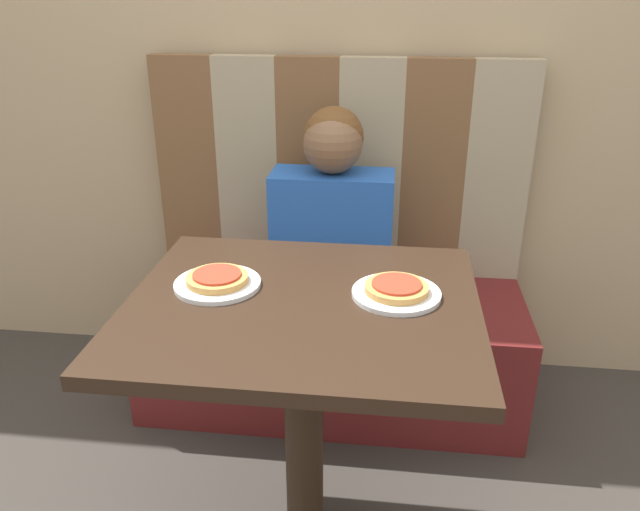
{
  "coord_description": "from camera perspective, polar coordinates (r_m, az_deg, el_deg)",
  "views": [
    {
      "loc": [
        0.2,
        -1.28,
        1.45
      ],
      "look_at": [
        0.0,
        0.35,
        0.73
      ],
      "focal_mm": 35.0,
      "sensor_mm": 36.0,
      "label": 1
    }
  ],
  "objects": [
    {
      "name": "wall_back",
      "position": [
        2.32,
        2.12,
        19.86
      ],
      "size": [
        7.0,
        0.05,
        2.6
      ],
      "color": "tan",
      "rests_on": "ground_plane"
    },
    {
      "name": "booth_seat",
      "position": [
        2.34,
        1.02,
        -8.31
      ],
      "size": [
        1.36,
        0.55,
        0.43
      ],
      "color": "#5B1919",
      "rests_on": "ground_plane"
    },
    {
      "name": "booth_backrest",
      "position": [
        2.32,
        1.76,
        7.91
      ],
      "size": [
        1.36,
        0.06,
        0.79
      ],
      "color": "brown",
      "rests_on": "booth_seat"
    },
    {
      "name": "dining_table",
      "position": [
        1.53,
        -1.56,
        -8.04
      ],
      "size": [
        0.83,
        0.72,
        0.77
      ],
      "color": "black",
      "rests_on": "ground_plane"
    },
    {
      "name": "person",
      "position": [
        2.11,
        1.13,
        4.31
      ],
      "size": [
        0.41,
        0.22,
        0.67
      ],
      "color": "#2356B2",
      "rests_on": "booth_seat"
    },
    {
      "name": "plate_left",
      "position": [
        1.55,
        -9.35,
        -2.58
      ],
      "size": [
        0.21,
        0.21,
        0.01
      ],
      "color": "white",
      "rests_on": "dining_table"
    },
    {
      "name": "plate_right",
      "position": [
        1.5,
        6.99,
        -3.48
      ],
      "size": [
        0.21,
        0.21,
        0.01
      ],
      "color": "white",
      "rests_on": "dining_table"
    },
    {
      "name": "pizza_left",
      "position": [
        1.55,
        -9.39,
        -2.04
      ],
      "size": [
        0.15,
        0.15,
        0.02
      ],
      "color": "#C68E47",
      "rests_on": "plate_left"
    },
    {
      "name": "pizza_right",
      "position": [
        1.49,
        7.02,
        -2.92
      ],
      "size": [
        0.15,
        0.15,
        0.02
      ],
      "color": "#C68E47",
      "rests_on": "plate_right"
    }
  ]
}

